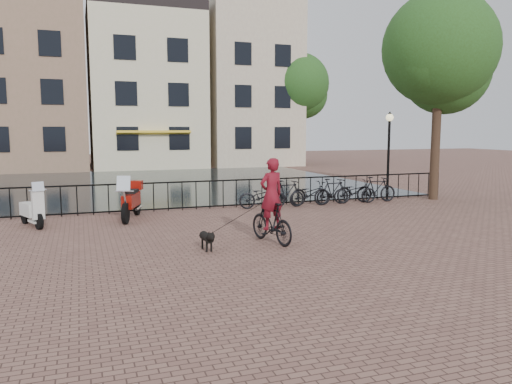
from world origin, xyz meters
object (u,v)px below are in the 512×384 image
object	(u,v)px
lamp_post	(389,141)
dog	(207,240)
cyclist	(271,206)
scooter	(31,203)
motorcycle	(131,196)

from	to	relation	value
lamp_post	dog	xyz separation A→B (m)	(-8.80, -5.65, -2.12)
lamp_post	cyclist	xyz separation A→B (m)	(-7.08, -5.42, -1.43)
cyclist	dog	size ratio (longest dim) A/B	3.27
dog	scooter	world-z (taller)	scooter
cyclist	scooter	world-z (taller)	cyclist
lamp_post	motorcycle	distance (m)	10.24
motorcycle	dog	bearing A→B (deg)	-56.80
dog	scooter	size ratio (longest dim) A/B	0.49
motorcycle	scooter	xyz separation A→B (m)	(-2.89, -0.24, -0.05)
cyclist	motorcycle	world-z (taller)	cyclist
dog	motorcycle	bearing A→B (deg)	101.07
dog	motorcycle	xyz separation A→B (m)	(-1.27, 4.78, 0.50)
lamp_post	motorcycle	size ratio (longest dim) A/B	1.60
lamp_post	motorcycle	world-z (taller)	lamp_post
lamp_post	scooter	distance (m)	13.12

